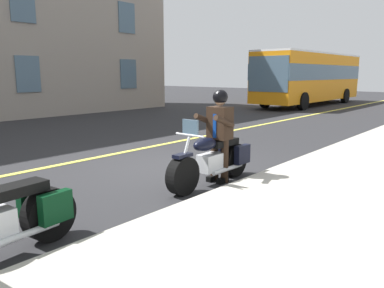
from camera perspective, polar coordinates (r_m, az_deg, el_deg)
ground_plane at (r=8.24m, az=-3.47°, el=-3.54°), size 80.00×80.00×0.00m
lane_center_stripe at (r=9.70m, az=-11.98°, el=-1.55°), size 60.00×0.16×0.01m
motorcycle_main at (r=6.92m, az=3.23°, el=-2.44°), size 2.21×0.60×1.26m
rider_main at (r=6.96m, az=4.19°, el=2.52°), size 0.62×0.55×1.74m
bus_near at (r=25.70m, az=17.59°, el=9.86°), size 11.05×2.70×3.30m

